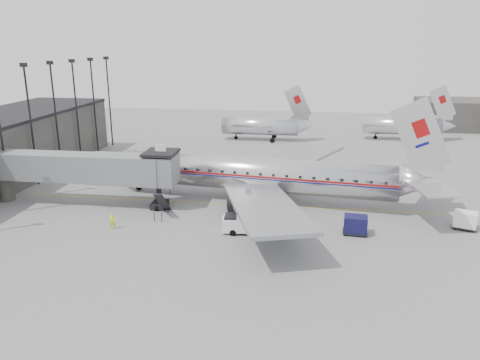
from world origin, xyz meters
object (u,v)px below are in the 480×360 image
object	(u,v)px
airliner	(262,175)
baggage_cart_navy	(355,225)
service_van	(249,221)
baggage_cart_white	(465,220)
ramp_worker	(113,221)

from	to	relation	value
airliner	baggage_cart_navy	size ratio (longest dim) A/B	16.19
service_van	baggage_cart_navy	bearing A→B (deg)	3.04
baggage_cart_white	ramp_worker	xyz separation A→B (m)	(-34.27, -4.92, -0.10)
baggage_cart_navy	baggage_cart_white	world-z (taller)	baggage_cart_navy
baggage_cart_navy	ramp_worker	xyz separation A→B (m)	(-23.48, -2.08, -0.13)
service_van	baggage_cart_navy	world-z (taller)	service_van
baggage_cart_white	airliner	bearing A→B (deg)	-175.32
airliner	baggage_cart_navy	distance (m)	13.13
service_van	baggage_cart_navy	distance (m)	10.19
baggage_cart_navy	service_van	bearing A→B (deg)	-168.03
baggage_cart_navy	ramp_worker	world-z (taller)	baggage_cart_navy
airliner	service_van	xyz separation A→B (m)	(-0.29, -9.59, -1.95)
service_van	ramp_worker	xyz separation A→B (m)	(-13.35, -0.91, -0.37)
service_van	baggage_cart_white	size ratio (longest dim) A/B	1.87
airliner	baggage_cart_navy	world-z (taller)	airliner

